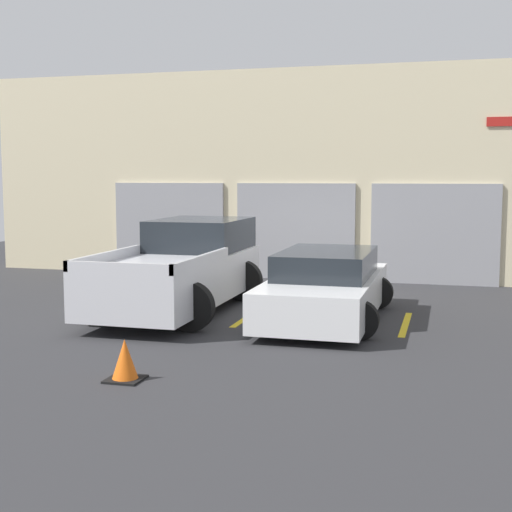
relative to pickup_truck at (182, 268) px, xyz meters
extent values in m
plane|color=#2D2D30|center=(1.47, 1.78, -0.83)|extent=(28.00, 28.00, 0.00)
cube|color=beige|center=(1.47, 5.08, 1.87)|extent=(17.70, 0.60, 5.40)
cube|color=#939399|center=(-2.22, 4.74, 0.41)|extent=(3.09, 0.08, 2.48)
cube|color=#939399|center=(1.27, 4.74, 0.41)|extent=(3.09, 0.08, 2.48)
cube|color=#939399|center=(4.76, 4.74, 0.41)|extent=(3.09, 0.08, 2.48)
cube|color=#B21E19|center=(6.33, 4.75, 3.11)|extent=(0.90, 0.03, 0.22)
cube|color=silver|center=(0.00, -0.30, -0.16)|extent=(1.94, 5.14, 0.86)
cube|color=#1E2328|center=(0.00, 1.11, 0.60)|extent=(1.78, 2.31, 0.65)
cube|color=silver|center=(-0.93, -1.46, 0.36)|extent=(0.08, 2.83, 0.18)
cube|color=silver|center=(0.93, -1.46, 0.36)|extent=(0.08, 2.83, 0.18)
cube|color=silver|center=(0.00, -2.83, 0.36)|extent=(1.94, 0.08, 0.18)
cylinder|color=black|center=(-0.86, 1.29, -0.40)|extent=(0.86, 0.22, 0.86)
cylinder|color=black|center=(0.86, 1.29, -0.40)|extent=(0.86, 0.22, 0.86)
cylinder|color=black|center=(-0.86, -1.89, -0.40)|extent=(0.86, 0.22, 0.86)
cylinder|color=black|center=(0.86, -1.89, -0.40)|extent=(0.86, 0.22, 0.86)
cube|color=white|center=(2.94, -0.30, -0.35)|extent=(1.84, 4.60, 0.67)
cube|color=#1E2328|center=(2.94, -0.19, 0.22)|extent=(1.62, 2.53, 0.47)
cylinder|color=black|center=(2.13, 1.12, -0.51)|extent=(0.65, 0.22, 0.65)
cylinder|color=black|center=(3.74, 1.12, -0.51)|extent=(0.65, 0.22, 0.65)
cylinder|color=black|center=(2.13, -1.73, -0.51)|extent=(0.65, 0.22, 0.65)
cylinder|color=black|center=(3.74, -1.73, -0.51)|extent=(0.65, 0.22, 0.65)
cube|color=gold|center=(-1.47, -0.30, -0.83)|extent=(0.12, 2.20, 0.01)
cube|color=gold|center=(1.47, -0.30, -0.83)|extent=(0.12, 2.20, 0.01)
cube|color=gold|center=(4.40, -0.30, -0.83)|extent=(0.12, 2.20, 0.01)
cube|color=black|center=(1.08, -4.88, -0.81)|extent=(0.47, 0.47, 0.03)
cone|color=orange|center=(1.08, -4.88, -0.55)|extent=(0.36, 0.36, 0.55)
camera|label=1|loc=(5.14, -13.19, 1.83)|focal=50.00mm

